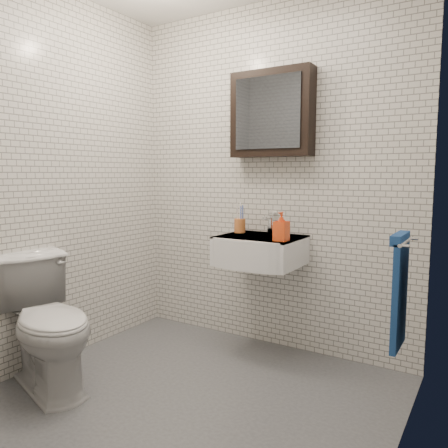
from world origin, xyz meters
name	(u,v)px	position (x,y,z in m)	size (l,w,h in m)	color
ground	(190,398)	(0.00, 0.00, 0.01)	(2.20, 2.00, 0.01)	#494B50
room_shell	(187,139)	(0.00, 0.00, 1.47)	(2.22, 2.02, 2.51)	silver
washbasin	(258,250)	(0.05, 0.73, 0.76)	(0.55, 0.50, 0.20)	white
faucet	(271,224)	(0.05, 0.93, 0.92)	(0.06, 0.20, 0.15)	silver
mirror_cabinet	(272,114)	(0.05, 0.93, 1.70)	(0.60, 0.15, 0.60)	black
towel_rail	(400,286)	(1.04, 0.35, 0.72)	(0.09, 0.30, 0.58)	silver
toothbrush_cup	(240,225)	(-0.16, 0.86, 0.91)	(0.10, 0.10, 0.23)	#C96C32
soap_bottle	(281,227)	(0.27, 0.64, 0.94)	(0.08, 0.09, 0.19)	orange
toilet	(48,323)	(-0.80, -0.33, 0.40)	(0.44, 0.78, 0.80)	silver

